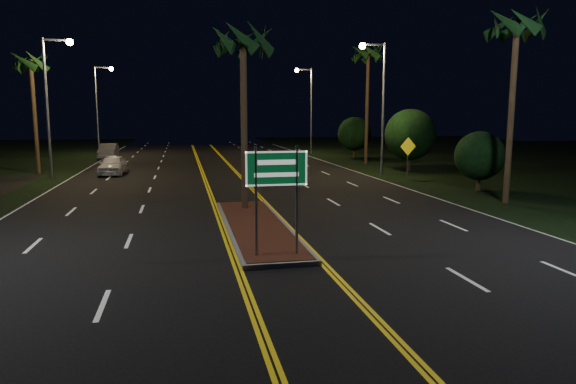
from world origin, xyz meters
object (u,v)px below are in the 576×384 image
object	(u,v)px
median_island	(256,226)
shrub_mid	(410,135)
palm_right_far	(368,54)
warning_sign	(408,152)
streetlight_right_far	(308,100)
palm_median	(243,41)
shrub_far	(354,134)
palm_left_far	(31,63)
car_near	(113,163)
streetlight_left_mid	(53,92)
shrub_near	(480,156)
streetlight_right_mid	(378,93)
streetlight_left_far	(100,100)
highway_sign	(277,179)
palm_right_near	(517,26)
car_far	(108,150)

from	to	relation	value
median_island	shrub_mid	bearing A→B (deg)	50.53
palm_right_far	warning_sign	distance (m)	13.11
streetlight_right_far	median_island	bearing A→B (deg)	-106.87
median_island	palm_median	bearing A→B (deg)	90.00
palm_median	shrub_far	size ratio (longest dim) A/B	2.10
palm_left_far	palm_right_far	size ratio (longest dim) A/B	0.85
median_island	car_near	distance (m)	20.53
streetlight_left_mid	shrub_near	bearing A→B (deg)	-22.52
car_near	warning_sign	size ratio (longest dim) A/B	1.74
median_island	streetlight_right_mid	distance (m)	19.20
car_near	shrub_mid	bearing A→B (deg)	-2.98
median_island	streetlight_left_far	size ratio (longest dim) A/B	1.14
streetlight_right_mid	shrub_mid	world-z (taller)	streetlight_right_mid
highway_sign	streetlight_right_mid	size ratio (longest dim) A/B	0.36
highway_sign	palm_right_near	size ratio (longest dim) A/B	0.34
shrub_far	warning_sign	bearing A→B (deg)	-97.34
warning_sign	palm_right_near	bearing A→B (deg)	-95.20
shrub_mid	car_far	world-z (taller)	shrub_mid
shrub_mid	car_far	bearing A→B (deg)	146.55
streetlight_right_far	warning_sign	world-z (taller)	streetlight_right_far
shrub_near	car_near	distance (m)	24.23
palm_median	warning_sign	size ratio (longest dim) A/B	3.02
shrub_mid	median_island	bearing A→B (deg)	-129.47
streetlight_left_far	palm_right_near	size ratio (longest dim) A/B	0.97
palm_median	shrub_mid	distance (m)	19.97
palm_right_far	shrub_near	xyz separation A→B (m)	(0.70, -16.00, -7.20)
highway_sign	streetlight_left_far	size ratio (longest dim) A/B	0.36
streetlight_right_mid	palm_median	size ratio (longest dim) A/B	1.08
median_island	streetlight_left_mid	bearing A→B (deg)	121.98
palm_median	palm_right_far	xyz separation A→B (m)	(12.80, 19.50, 1.87)
palm_left_far	car_far	bearing A→B (deg)	74.02
highway_sign	warning_sign	size ratio (longest dim) A/B	1.16
warning_sign	car_far	bearing A→B (deg)	125.54
streetlight_right_far	palm_left_far	xyz separation A→B (m)	(-23.41, -14.00, 2.09)
median_island	palm_median	distance (m)	8.00
streetlight_right_far	streetlight_left_mid	bearing A→B (deg)	-139.70
car_far	warning_sign	world-z (taller)	warning_sign
palm_right_far	shrub_near	distance (m)	17.56
car_far	warning_sign	bearing A→B (deg)	-44.92
median_island	shrub_mid	distance (m)	22.18
warning_sign	streetlight_left_far	bearing A→B (deg)	121.32
car_far	shrub_near	bearing A→B (deg)	-49.01
palm_median	warning_sign	distance (m)	15.52
median_island	palm_right_near	xyz separation A→B (m)	(12.50, 3.00, 8.13)
shrub_far	warning_sign	size ratio (longest dim) A/B	1.44
median_island	warning_sign	world-z (taller)	warning_sign
shrub_near	streetlight_right_mid	bearing A→B (deg)	109.84
streetlight_left_mid	palm_right_near	size ratio (longest dim) A/B	0.97
streetlight_left_mid	shrub_far	distance (m)	27.40
shrub_mid	palm_left_far	bearing A→B (deg)	171.51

